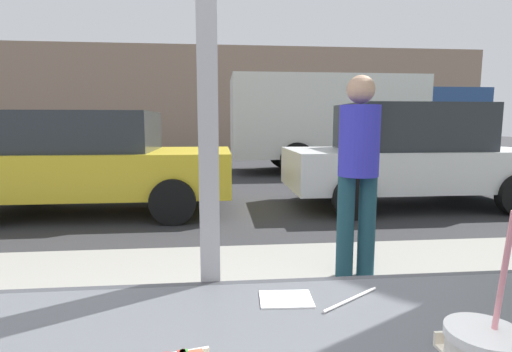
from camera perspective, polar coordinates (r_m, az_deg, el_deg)
name	(u,v)px	position (r m, az deg, el deg)	size (l,w,h in m)	color
ground_plane	(217,184)	(9.04, -5.68, -1.22)	(60.00, 60.00, 0.00)	#2D2D30
sidewalk_strip	(217,320)	(2.86, -5.75, -20.05)	(16.00, 2.80, 0.14)	gray
building_facade_far	(216,99)	(20.68, -5.76, 11.04)	(28.00, 1.20, 5.22)	gray
loose_straw	(351,299)	(0.97, 13.62, -17.03)	(0.01, 0.01, 0.19)	white
napkin_wrapper	(286,299)	(0.95, 4.38, -17.41)	(0.12, 0.09, 0.00)	white
parked_car_yellow	(89,161)	(6.64, -23.06, 2.03)	(4.28, 2.02, 1.57)	gold
parked_car_white	(410,155)	(7.10, 21.44, 2.84)	(4.13, 1.91, 1.71)	silver
box_truck	(350,119)	(11.74, 13.53, 8.00)	(7.01, 2.44, 2.67)	silver
pedestrian	(358,164)	(3.24, 14.63, 1.66)	(0.32, 0.32, 1.63)	#1E4756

